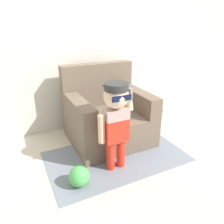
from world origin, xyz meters
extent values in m
plane|color=beige|center=(0.00, 0.00, 0.00)|extent=(10.00, 10.00, 0.00)
cube|color=silver|center=(0.00, 0.81, 1.30)|extent=(10.00, 0.05, 2.60)
cube|color=#6B5B4C|center=(-0.15, 0.15, 0.20)|extent=(1.04, 0.94, 0.41)
cube|color=#6B5B4C|center=(-0.15, 0.54, 0.71)|extent=(1.04, 0.17, 0.61)
cube|color=#6B5B4C|center=(-0.58, 0.07, 0.54)|extent=(0.18, 0.77, 0.26)
cube|color=#6B5B4C|center=(0.28, 0.07, 0.54)|extent=(0.18, 0.77, 0.26)
cylinder|color=red|center=(-0.42, -0.45, 0.18)|extent=(0.09, 0.09, 0.35)
cylinder|color=red|center=(-0.29, -0.45, 0.18)|extent=(0.09, 0.09, 0.35)
cube|color=red|center=(-0.36, -0.45, 0.48)|extent=(0.26, 0.15, 0.26)
cube|color=#B29993|center=(-0.36, -0.45, 0.67)|extent=(0.26, 0.15, 0.11)
sphere|color=beige|center=(-0.36, -0.45, 0.86)|extent=(0.26, 0.26, 0.26)
cylinder|color=#2D2D2D|center=(-0.36, -0.45, 0.96)|extent=(0.25, 0.25, 0.07)
cube|color=#2D2D2D|center=(-0.36, -0.33, 0.93)|extent=(0.15, 0.12, 0.01)
cube|color=#0F1433|center=(-0.36, -0.57, 0.88)|extent=(0.21, 0.01, 0.06)
cylinder|color=beige|center=(-0.52, -0.45, 0.53)|extent=(0.07, 0.07, 0.32)
cylinder|color=beige|center=(-0.20, -0.45, 0.77)|extent=(0.10, 0.07, 0.19)
cube|color=gray|center=(-0.21, -0.47, 0.86)|extent=(0.02, 0.07, 0.13)
cylinder|color=white|center=(0.71, 0.13, 0.01)|extent=(0.27, 0.27, 0.02)
cylinder|color=white|center=(0.71, 0.13, 0.19)|extent=(0.08, 0.08, 0.39)
cylinder|color=white|center=(0.71, 0.13, 0.40)|extent=(0.42, 0.42, 0.02)
cube|color=gray|center=(-0.25, -0.26, 0.00)|extent=(1.67, 1.00, 0.01)
sphere|color=#4CB256|center=(-0.82, -0.55, 0.11)|extent=(0.22, 0.22, 0.22)
camera|label=1|loc=(-1.31, -2.29, 1.56)|focal=35.00mm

